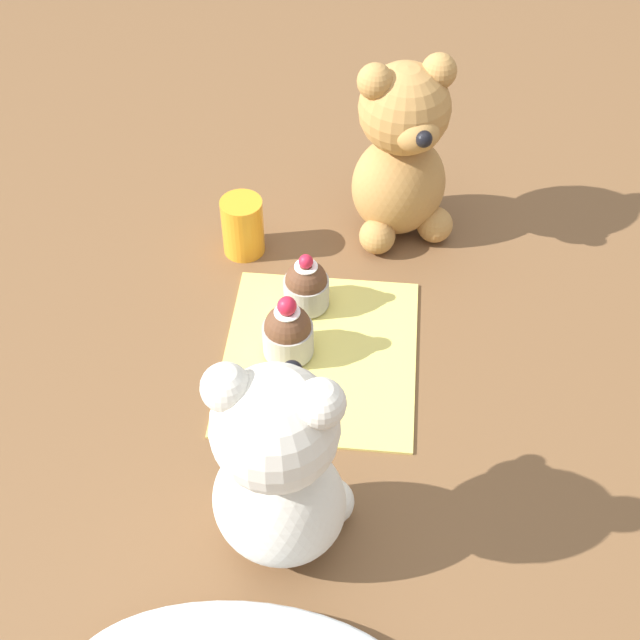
{
  "coord_description": "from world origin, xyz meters",
  "views": [
    {
      "loc": [
        -0.06,
        0.61,
        0.71
      ],
      "look_at": [
        0.0,
        0.0,
        0.06
      ],
      "focal_mm": 50.0,
      "sensor_mm": 36.0,
      "label": 1
    }
  ],
  "objects_px": {
    "cupcake_near_tan_bear": "(306,285)",
    "teddy_bear_cream": "(279,470)",
    "teddy_bear_tan": "(402,154)",
    "juice_glass": "(243,226)",
    "cupcake_near_cream_bear": "(287,335)"
  },
  "relations": [
    {
      "from": "teddy_bear_cream",
      "to": "cupcake_near_tan_bear",
      "type": "xyz_separation_m",
      "value": [
        0.01,
        -0.29,
        -0.07
      ]
    },
    {
      "from": "cupcake_near_tan_bear",
      "to": "juice_glass",
      "type": "relative_size",
      "value": 0.98
    },
    {
      "from": "teddy_bear_cream",
      "to": "cupcake_near_cream_bear",
      "type": "bearing_deg",
      "value": -78.04
    },
    {
      "from": "teddy_bear_cream",
      "to": "cupcake_near_tan_bear",
      "type": "height_order",
      "value": "teddy_bear_cream"
    },
    {
      "from": "cupcake_near_cream_bear",
      "to": "juice_glass",
      "type": "height_order",
      "value": "cupcake_near_cream_bear"
    },
    {
      "from": "teddy_bear_cream",
      "to": "teddy_bear_tan",
      "type": "xyz_separation_m",
      "value": [
        -0.08,
        -0.43,
        0.0
      ]
    },
    {
      "from": "cupcake_near_tan_bear",
      "to": "teddy_bear_cream",
      "type": "bearing_deg",
      "value": 91.87
    },
    {
      "from": "teddy_bear_tan",
      "to": "juice_glass",
      "type": "distance_m",
      "value": 0.2
    },
    {
      "from": "teddy_bear_cream",
      "to": "teddy_bear_tan",
      "type": "height_order",
      "value": "same"
    },
    {
      "from": "cupcake_near_cream_bear",
      "to": "teddy_bear_cream",
      "type": "bearing_deg",
      "value": 95.61
    },
    {
      "from": "teddy_bear_cream",
      "to": "cupcake_near_tan_bear",
      "type": "distance_m",
      "value": 0.3
    },
    {
      "from": "juice_glass",
      "to": "cupcake_near_cream_bear",
      "type": "bearing_deg",
      "value": 113.8
    },
    {
      "from": "cupcake_near_cream_bear",
      "to": "juice_glass",
      "type": "distance_m",
      "value": 0.18
    },
    {
      "from": "cupcake_near_tan_bear",
      "to": "juice_glass",
      "type": "bearing_deg",
      "value": -46.18
    },
    {
      "from": "teddy_bear_tan",
      "to": "cupcake_near_tan_bear",
      "type": "xyz_separation_m",
      "value": [
        0.09,
        0.14,
        -0.08
      ]
    }
  ]
}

